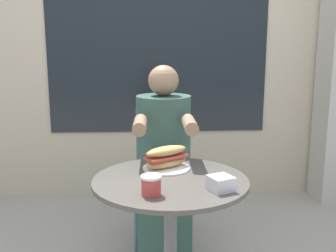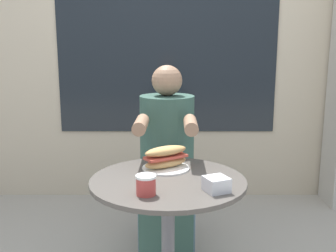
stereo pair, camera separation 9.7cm
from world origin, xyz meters
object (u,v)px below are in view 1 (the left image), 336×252
Objects in this scene: diner_chair at (162,162)px; drink_cup at (151,185)px; seated_diner at (164,180)px; cafe_table at (170,218)px; sandwich_on_plate at (166,159)px.

drink_cup is (-0.08, -1.05, 0.22)m from diner_chair.
diner_chair is at bearing 85.49° from drink_cup.
diner_chair is 0.74× the size of seated_diner.
cafe_table is 8.55× the size of drink_cup.
cafe_table is 0.28m from sandwich_on_plate.
cafe_table is 3.04× the size of sandwich_on_plate.
sandwich_on_plate is at bearing 90.60° from diner_chair.
seated_diner is at bearing 90.72° from diner_chair.
cafe_table is at bearing 65.16° from drink_cup.
sandwich_on_plate reaches higher than cafe_table.
cafe_table is at bearing -85.85° from sandwich_on_plate.
seated_diner is 14.34× the size of drink_cup.
seated_diner is (-0.00, -0.34, -0.01)m from diner_chair.
seated_diner is at bearing 89.37° from sandwich_on_plate.
sandwich_on_plate is 2.81× the size of drink_cup.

